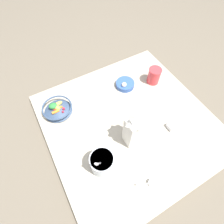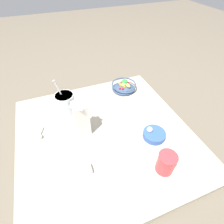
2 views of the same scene
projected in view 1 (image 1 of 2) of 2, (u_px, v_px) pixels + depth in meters
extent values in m
plane|color=#665B4C|center=(129.00, 124.00, 1.13)|extent=(6.00, 6.00, 0.00)
cube|color=#B2A893|center=(129.00, 123.00, 1.11)|extent=(0.99, 0.99, 0.05)
cylinder|color=#384C6B|center=(59.00, 111.00, 1.13)|extent=(0.10, 0.10, 0.01)
cone|color=#384C6B|center=(58.00, 109.00, 1.11)|extent=(0.18, 0.18, 0.04)
torus|color=#384C6B|center=(57.00, 107.00, 1.09)|extent=(0.19, 0.19, 0.01)
ellipsoid|color=#EFD64C|center=(58.00, 104.00, 1.11)|extent=(0.03, 0.06, 0.02)
ellipsoid|color=#EFD64C|center=(56.00, 107.00, 1.09)|extent=(0.07, 0.06, 0.03)
cylinder|color=orange|center=(58.00, 108.00, 1.10)|extent=(0.02, 0.06, 0.01)
cylinder|color=orange|center=(55.00, 107.00, 1.11)|extent=(0.04, 0.04, 0.01)
cylinder|color=orange|center=(56.00, 112.00, 1.08)|extent=(0.02, 0.05, 0.02)
sphere|color=red|center=(63.00, 112.00, 1.08)|extent=(0.01, 0.01, 0.01)
sphere|color=red|center=(55.00, 103.00, 1.12)|extent=(0.01, 0.01, 0.01)
sphere|color=red|center=(55.00, 110.00, 1.09)|extent=(0.01, 0.01, 0.01)
sphere|color=red|center=(64.00, 109.00, 1.09)|extent=(0.02, 0.02, 0.02)
sphere|color=red|center=(51.00, 104.00, 1.11)|extent=(0.01, 0.01, 0.01)
ellipsoid|color=#2D7F38|center=(53.00, 106.00, 1.08)|extent=(0.05, 0.06, 0.03)
cube|color=silver|center=(133.00, 132.00, 0.93)|extent=(0.08, 0.08, 0.21)
pyramid|color=silver|center=(135.00, 120.00, 0.83)|extent=(0.08, 0.08, 0.04)
cylinder|color=white|center=(132.00, 122.00, 0.82)|extent=(0.03, 0.01, 0.03)
cylinder|color=silver|center=(102.00, 163.00, 0.88)|extent=(0.12, 0.12, 0.13)
cylinder|color=white|center=(102.00, 160.00, 0.84)|extent=(0.11, 0.11, 0.02)
cylinder|color=silver|center=(100.00, 163.00, 0.80)|extent=(0.05, 0.05, 0.15)
ellipsoid|color=silver|center=(96.00, 164.00, 0.72)|extent=(0.02, 0.02, 0.01)
cylinder|color=#DB383D|center=(154.00, 76.00, 1.22)|extent=(0.09, 0.09, 0.12)
torus|color=#DB383D|center=(156.00, 70.00, 1.17)|extent=(0.09, 0.09, 0.01)
cube|color=silver|center=(171.00, 126.00, 1.06)|extent=(0.05, 0.05, 0.03)
cube|color=brown|center=(171.00, 127.00, 1.06)|extent=(0.04, 0.04, 0.02)
cylinder|color=white|center=(152.00, 183.00, 0.88)|extent=(0.04, 0.04, 0.02)
cylinder|color=white|center=(142.00, 184.00, 0.88)|extent=(0.03, 0.06, 0.01)
cylinder|color=#3356A3|center=(125.00, 84.00, 1.23)|extent=(0.13, 0.13, 0.03)
sphere|color=silver|center=(124.00, 85.00, 1.19)|extent=(0.03, 0.03, 0.03)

